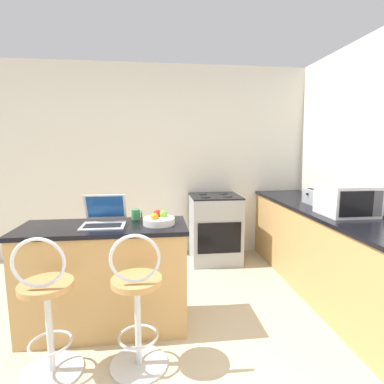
# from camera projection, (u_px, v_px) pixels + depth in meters

# --- Properties ---
(wall_back) EXTENTS (12.00, 0.06, 2.60)m
(wall_back) POSITION_uv_depth(u_px,v_px,m) (160.00, 162.00, 4.12)
(wall_back) COLOR silver
(wall_back) RESTS_ON ground_plane
(breakfast_bar) EXTENTS (1.34, 0.53, 0.88)m
(breakfast_bar) POSITION_uv_depth(u_px,v_px,m) (106.00, 277.00, 2.48)
(breakfast_bar) COLOR tan
(breakfast_bar) RESTS_ON ground_plane
(counter_right) EXTENTS (0.67, 3.18, 0.88)m
(counter_right) POSITION_uv_depth(u_px,v_px,m) (342.00, 259.00, 2.87)
(counter_right) COLOR tan
(counter_right) RESTS_ON ground_plane
(bar_stool_near) EXTENTS (0.40, 0.40, 0.98)m
(bar_stool_near) POSITION_uv_depth(u_px,v_px,m) (47.00, 312.00, 1.94)
(bar_stool_near) COLOR silver
(bar_stool_near) RESTS_ON ground_plane
(bar_stool_far) EXTENTS (0.40, 0.40, 0.98)m
(bar_stool_far) POSITION_uv_depth(u_px,v_px,m) (137.00, 306.00, 2.01)
(bar_stool_far) COLOR silver
(bar_stool_far) RESTS_ON ground_plane
(laptop) EXTENTS (0.34, 0.32, 0.24)m
(laptop) POSITION_uv_depth(u_px,v_px,m) (104.00, 217.00, 2.44)
(laptop) COLOR silver
(laptop) RESTS_ON breakfast_bar
(microwave) EXTENTS (0.44, 0.40, 0.28)m
(microwave) POSITION_uv_depth(u_px,v_px,m) (347.00, 200.00, 2.77)
(microwave) COLOR silver
(microwave) RESTS_ON counter_right
(toaster) EXTENTS (0.20, 0.26, 0.17)m
(toaster) POSITION_uv_depth(u_px,v_px,m) (316.00, 197.00, 3.32)
(toaster) COLOR #9EA3A8
(toaster) RESTS_ON counter_right
(stove_range) EXTENTS (0.64, 0.61, 0.89)m
(stove_range) POSITION_uv_depth(u_px,v_px,m) (215.00, 228.00, 3.98)
(stove_range) COLOR #9EA3A8
(stove_range) RESTS_ON ground_plane
(storage_jar) EXTENTS (0.10, 0.10, 0.17)m
(storage_jar) POSITION_uv_depth(u_px,v_px,m) (348.00, 199.00, 3.14)
(storage_jar) COLOR silver
(storage_jar) RESTS_ON counter_right
(fruit_bowl) EXTENTS (0.26, 0.26, 0.11)m
(fruit_bowl) POSITION_uv_depth(u_px,v_px,m) (159.00, 220.00, 2.45)
(fruit_bowl) COLOR silver
(fruit_bowl) RESTS_ON breakfast_bar
(mug_green) EXTENTS (0.09, 0.07, 0.09)m
(mug_green) POSITION_uv_depth(u_px,v_px,m) (136.00, 214.00, 2.62)
(mug_green) COLOR #338447
(mug_green) RESTS_ON breakfast_bar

